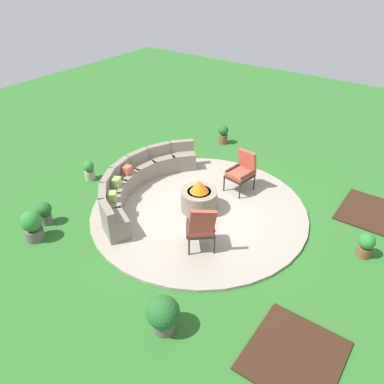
{
  "coord_description": "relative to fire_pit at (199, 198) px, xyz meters",
  "views": [
    {
      "loc": [
        -5.95,
        -4.05,
        5.23
      ],
      "look_at": [
        0.0,
        0.2,
        0.45
      ],
      "focal_mm": 35.69,
      "sensor_mm": 36.0,
      "label": 1
    }
  ],
  "objects": [
    {
      "name": "fire_pit",
      "position": [
        0.0,
        0.0,
        0.0
      ],
      "size": [
        0.84,
        0.84,
        0.77
      ],
      "color": "gray",
      "rests_on": "patio_circle"
    },
    {
      "name": "lounge_chair_front_left",
      "position": [
        -1.11,
        -0.81,
        0.25
      ],
      "size": [
        0.75,
        0.78,
        1.08
      ],
      "rotation": [
        0.0,
        0.0,
        5.42
      ],
      "color": "#2D2319",
      "rests_on": "patio_circle"
    },
    {
      "name": "curved_stone_bench",
      "position": [
        -0.3,
        1.62,
        0.0
      ],
      "size": [
        3.81,
        1.69,
        0.75
      ],
      "color": "gray",
      "rests_on": "patio_circle"
    },
    {
      "name": "potted_plant_5",
      "position": [
        -0.49,
        3.15,
        -0.09
      ],
      "size": [
        0.28,
        0.28,
        0.52
      ],
      "color": "#A89E8E",
      "rests_on": "ground_plane"
    },
    {
      "name": "potted_plant_2",
      "position": [
        -2.82,
        2.24,
        0.0
      ],
      "size": [
        0.44,
        0.44,
        0.68
      ],
      "color": "#605B56",
      "rests_on": "ground_plane"
    },
    {
      "name": "potted_plant_3",
      "position": [
        3.39,
        1.44,
        -0.06
      ],
      "size": [
        0.3,
        0.3,
        0.58
      ],
      "color": "brown",
      "rests_on": "ground_plane"
    },
    {
      "name": "potted_plant_4",
      "position": [
        0.66,
        -3.52,
        -0.08
      ],
      "size": [
        0.33,
        0.33,
        0.53
      ],
      "color": "brown",
      "rests_on": "ground_plane"
    },
    {
      "name": "mulch_bed_right",
      "position": [
        2.24,
        -3.29,
        -0.34
      ],
      "size": [
        1.47,
        1.34,
        0.04
      ],
      "primitive_type": "cube",
      "color": "#382114",
      "rests_on": "ground_plane"
    },
    {
      "name": "potted_plant_0",
      "position": [
        -2.34,
        2.49,
        -0.06
      ],
      "size": [
        0.32,
        0.32,
        0.54
      ],
      "color": "#605B56",
      "rests_on": "ground_plane"
    },
    {
      "name": "ground_plane",
      "position": [
        0.0,
        0.0,
        -0.36
      ],
      "size": [
        24.0,
        24.0,
        0.0
      ],
      "primitive_type": "plane",
      "color": "#2D6B28"
    },
    {
      "name": "patio_circle",
      "position": [
        0.0,
        0.0,
        -0.33
      ],
      "size": [
        4.97,
        4.97,
        0.06
      ],
      "primitive_type": "cylinder",
      "color": "#9E9384",
      "rests_on": "ground_plane"
    },
    {
      "name": "lounge_chair_front_right",
      "position": [
        1.32,
        -0.36,
        0.23
      ],
      "size": [
        0.71,
        0.62,
        1.01
      ],
      "rotation": [
        0.0,
        0.0,
        7.69
      ],
      "color": "#2D2319",
      "rests_on": "patio_circle"
    },
    {
      "name": "mulch_bed_left",
      "position": [
        -2.24,
        -3.29,
        -0.34
      ],
      "size": [
        1.47,
        1.34,
        0.04
      ],
      "primitive_type": "cube",
      "color": "#382114",
      "rests_on": "ground_plane"
    },
    {
      "name": "potted_plant_1",
      "position": [
        -3.0,
        -1.39,
        -0.0
      ],
      "size": [
        0.54,
        0.54,
        0.67
      ],
      "color": "#605B56",
      "rests_on": "ground_plane"
    }
  ]
}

